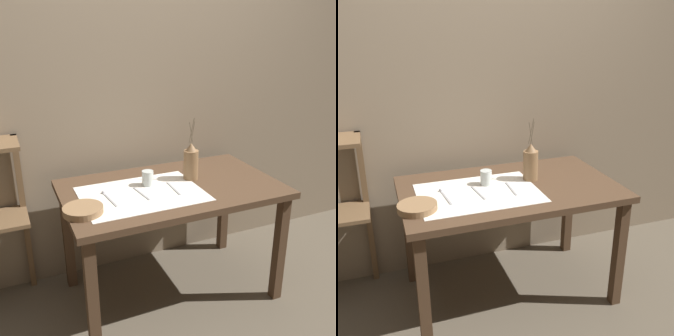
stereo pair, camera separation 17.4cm
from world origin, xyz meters
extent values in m
plane|color=brown|center=(0.00, 0.00, 0.00)|extent=(12.00, 12.00, 0.00)
cube|color=gray|center=(0.00, 0.50, 1.20)|extent=(7.00, 0.06, 2.40)
cube|color=#4C3523|center=(0.00, 0.00, 0.74)|extent=(1.31, 0.79, 0.04)
cube|color=#4C3523|center=(-0.59, -0.33, 0.36)|extent=(0.06, 0.06, 0.72)
cube|color=#4C3523|center=(0.59, -0.33, 0.36)|extent=(0.06, 0.06, 0.72)
cube|color=#4C3523|center=(-0.59, 0.33, 0.36)|extent=(0.06, 0.06, 0.72)
cube|color=#4C3523|center=(0.59, 0.33, 0.36)|extent=(0.06, 0.06, 0.72)
cube|color=brown|center=(-0.84, 0.44, 0.53)|extent=(0.04, 0.04, 1.06)
cube|color=white|center=(-0.20, -0.04, 0.76)|extent=(0.70, 0.50, 0.00)
cylinder|color=olive|center=(0.16, 0.06, 0.85)|extent=(0.09, 0.09, 0.19)
cone|color=olive|center=(0.16, 0.06, 0.97)|extent=(0.07, 0.07, 0.05)
cylinder|color=brown|center=(0.17, 0.05, 1.06)|extent=(0.02, 0.01, 0.14)
cylinder|color=brown|center=(0.16, 0.05, 1.07)|extent=(0.03, 0.02, 0.16)
cylinder|color=brown|center=(0.15, 0.05, 1.06)|extent=(0.02, 0.02, 0.13)
cylinder|color=#8E6B47|center=(-0.57, -0.15, 0.77)|extent=(0.21, 0.21, 0.04)
cylinder|color=silver|center=(-0.13, 0.07, 0.81)|extent=(0.07, 0.07, 0.09)
cube|color=#A8A8AD|center=(-0.40, -0.05, 0.76)|extent=(0.03, 0.20, 0.00)
sphere|color=#A8A8AD|center=(-0.41, 0.05, 0.76)|extent=(0.02, 0.02, 0.02)
cube|color=#A8A8AD|center=(-0.21, -0.04, 0.76)|extent=(0.04, 0.20, 0.00)
cube|color=#A8A8AD|center=(-0.01, -0.05, 0.76)|extent=(0.02, 0.20, 0.00)
camera|label=1|loc=(-0.91, -2.00, 1.68)|focal=42.00mm
camera|label=2|loc=(-0.74, -2.06, 1.68)|focal=42.00mm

